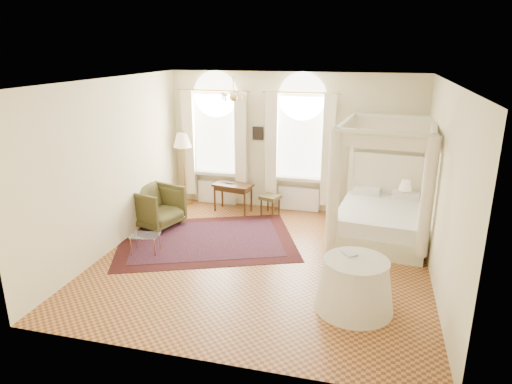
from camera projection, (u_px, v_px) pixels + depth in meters
ground at (262, 260)px, 8.60m from camera, size 6.00×6.00×0.00m
room_walls at (263, 158)px, 8.00m from camera, size 6.00×6.00×6.00m
window_left at (216, 147)px, 11.25m from camera, size 1.62×0.27×3.29m
window_right at (300, 151)px, 10.75m from camera, size 1.62×0.27×3.29m
chandelier at (233, 96)px, 9.04m from camera, size 0.51×0.45×0.50m
wall_pictures at (296, 133)px, 10.74m from camera, size 2.54×0.03×0.39m
canopy_bed at (381, 213)px, 9.41m from camera, size 2.08×2.45×2.45m
nightstand at (407, 213)px, 10.11m from camera, size 0.56×0.54×0.65m
nightstand_lamp at (405, 186)px, 9.94m from camera, size 0.29×0.29×0.42m
writing_desk at (233, 188)px, 10.97m from camera, size 1.00×0.65×0.69m
laptop at (229, 182)px, 11.07m from camera, size 0.36×0.29×0.02m
stool at (270, 199)px, 10.82m from camera, size 0.52×0.52×0.48m
armchair at (156, 207)px, 10.12m from camera, size 1.23×1.21×0.90m
coffee_table at (145, 237)px, 8.82m from camera, size 0.59×0.46×0.37m
floor_lamp at (183, 144)px, 11.26m from camera, size 0.47×0.47×1.82m
oriental_rug at (206, 240)px, 9.48m from camera, size 4.27×3.72×0.01m
side_table at (355, 285)px, 6.90m from camera, size 1.20×1.20×0.82m
book at (344, 254)px, 6.95m from camera, size 0.29×0.30×0.02m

